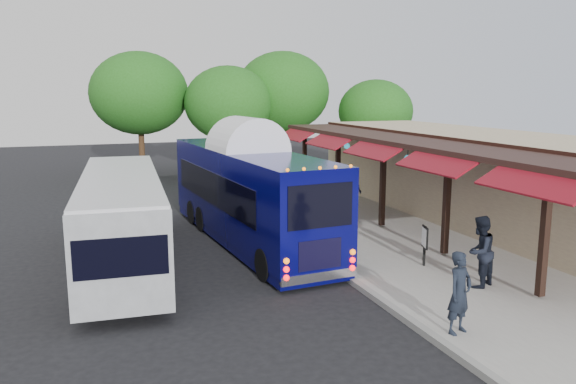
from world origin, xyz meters
name	(u,v)px	position (x,y,z in m)	size (l,w,h in m)	color
ground	(335,273)	(0.00, 0.00, 0.00)	(90.00, 90.00, 0.00)	black
sidewalk	(409,226)	(5.00, 4.00, 0.07)	(10.00, 40.00, 0.15)	#9E9B93
curb	(290,237)	(0.05, 4.00, 0.07)	(0.20, 40.00, 0.16)	gray
station_shelter	(483,177)	(8.38, 4.00, 1.85)	(8.15, 20.00, 3.60)	tan
coach_bus	(248,190)	(-1.45, 4.22, 1.88)	(3.18, 11.09, 3.50)	#060751
city_bus	(122,215)	(-5.79, 3.04, 1.54)	(2.92, 10.48, 2.78)	gray
ped_a	(460,293)	(0.60, -4.98, 1.05)	(0.66, 0.43, 1.80)	black
ped_b	(480,252)	(2.91, -2.73, 1.11)	(0.93, 0.73, 1.92)	black
ped_c	(351,194)	(3.40, 5.92, 1.12)	(1.14, 0.48, 1.95)	black
ped_d	(256,174)	(1.80, 14.00, 0.93)	(1.01, 0.58, 1.56)	black
sign_board	(425,239)	(2.57, -0.70, 0.96)	(0.21, 0.53, 1.20)	black
tree_left	(228,103)	(1.63, 19.24, 4.54)	(5.32, 5.32, 6.81)	#382314
tree_mid	(283,92)	(5.67, 20.70, 5.23)	(6.12, 6.12, 7.84)	#382314
tree_right	(375,111)	(10.70, 17.32, 4.00)	(4.69, 4.69, 6.01)	#382314
tree_far	(139,93)	(-3.35, 21.84, 5.14)	(6.02, 6.02, 7.70)	#382314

